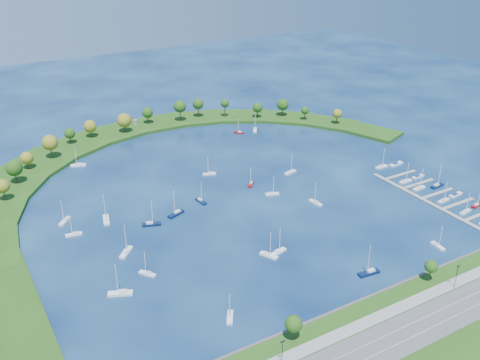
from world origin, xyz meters
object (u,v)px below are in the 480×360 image
moored_boat_1 (269,255)px  docked_boat_2 (466,211)px  moored_boat_6 (65,220)px  moored_boat_3 (74,234)px  moored_boat_12 (201,201)px  docked_boat_5 (456,195)px  moored_boat_11 (251,184)px  docked_boat_11 (396,164)px  harbor_tower (135,122)px  moored_boat_16 (272,193)px  docked_boat_10 (381,166)px  moored_boat_18 (290,172)px  moored_boat_5 (147,273)px  docked_boat_9 (418,177)px  docked_boat_4 (444,200)px  moored_boat_9 (239,132)px  moored_boat_15 (126,252)px  moored_boat_14 (255,129)px  moored_boat_2 (438,245)px  moored_boat_17 (209,173)px  moored_boat_4 (230,316)px  docked_boat_3 (477,205)px  docked_boat_6 (419,188)px  dock_system (442,200)px  moored_boat_13 (121,293)px  docked_boat_7 (437,185)px  docked_boat_8 (405,181)px  moored_boat_8 (316,202)px  moored_boat_21 (176,213)px  moored_boat_20 (369,272)px  moored_boat_7 (278,251)px  moored_boat_19 (78,165)px

moored_boat_1 → docked_boat_2: size_ratio=1.11×
moored_boat_6 → moored_boat_3: bearing=44.2°
moored_boat_12 → docked_boat_5: 131.72m
moored_boat_11 → docked_boat_11: 89.03m
harbor_tower → moored_boat_3: 140.73m
moored_boat_1 → moored_boat_16: bearing=119.3°
docked_boat_10 → moored_boat_18: bearing=160.6°
moored_boat_5 → docked_boat_9: moored_boat_5 is taller
harbor_tower → docked_boat_4: (96.23, -181.46, -3.12)m
moored_boat_18 → docked_boat_10: (49.75, -20.36, 0.00)m
moored_boat_9 → moored_boat_15: moored_boat_15 is taller
moored_boat_3 → moored_boat_14: size_ratio=0.89×
moored_boat_16 → moored_boat_18: size_ratio=0.92×
moored_boat_2 → docked_boat_4: 45.57m
moored_boat_17 → moored_boat_3: bearing=36.1°
moored_boat_17 → docked_boat_11: bearing=174.9°
moored_boat_4 → moored_boat_5: size_ratio=1.02×
moored_boat_9 → docked_boat_3: bearing=157.7°
moored_boat_2 → moored_boat_4: (-101.65, 4.75, 0.00)m
moored_boat_3 → moored_boat_11: 96.39m
harbor_tower → docked_boat_9: 187.90m
docked_boat_11 → moored_boat_1: bearing=-165.9°
docked_boat_6 → dock_system: bearing=-93.9°
moored_boat_9 → docked_boat_4: bearing=155.2°
moored_boat_13 → moored_boat_12: bearing=-114.7°
dock_system → docked_boat_7: (10.71, 12.52, 0.58)m
moored_boat_16 → docked_boat_9: moored_boat_16 is taller
docked_boat_6 → moored_boat_18: bearing=129.8°
docked_boat_11 → docked_boat_8: bearing=-128.4°
moored_boat_16 → moored_boat_8: bearing=-37.2°
harbor_tower → moored_boat_17: (8.59, -92.79, -3.11)m
moored_boat_3 → moored_boat_21: bearing=-179.3°
moored_boat_20 → docked_boat_2: (75.84, 14.65, -0.09)m
docked_boat_3 → dock_system: bearing=123.0°
moored_boat_4 → docked_boat_3: docked_boat_3 is taller
moored_boat_2 → docked_boat_9: size_ratio=1.32×
moored_boat_2 → docked_boat_6: 57.04m
moored_boat_2 → docked_boat_3: docked_boat_3 is taller
moored_boat_9 → moored_boat_7: bearing=115.2°
harbor_tower → docked_boat_6: bearing=-59.8°
moored_boat_17 → docked_boat_4: size_ratio=1.00×
moored_boat_15 → docked_boat_5: bearing=-58.9°
moored_boat_9 → docked_boat_5: (50.72, -135.78, -0.20)m
moored_boat_4 → docked_boat_8: (137.55, 49.40, 0.02)m
moored_boat_6 → dock_system: bearing=108.6°
moored_boat_4 → moored_boat_19: bearing=-144.2°
moored_boat_1 → moored_boat_20: size_ratio=0.87×
docked_boat_4 → docked_boat_10: (2.39, 46.98, 0.02)m
moored_boat_16 → moored_boat_9: bearing=88.5°
moored_boat_2 → moored_boat_20: (-39.93, -0.08, 0.09)m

